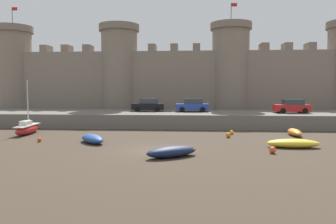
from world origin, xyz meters
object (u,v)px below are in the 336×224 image
car_quay_west (148,105)px  rowboat_midflat_left (293,143)px  car_quay_centre_west (292,106)px  rowboat_midflat_centre (172,151)px  sailboat_near_channel_right (27,129)px  car_quay_centre_east (192,105)px  rowboat_midflat_right (295,132)px  mooring_buoy_near_shore (39,140)px  mooring_buoy_off_centre (273,150)px  rowboat_near_channel_left (92,139)px  mooring_buoy_mid_mud (232,132)px  mooring_buoy_near_channel (228,135)px

car_quay_west → rowboat_midflat_left: bearing=-51.0°
car_quay_centre_west → rowboat_midflat_centre: bearing=-125.1°
sailboat_near_channel_right → rowboat_midflat_centre: size_ratio=1.42×
sailboat_near_channel_right → car_quay_centre_east: sailboat_near_channel_right is taller
rowboat_midflat_right → mooring_buoy_near_shore: size_ratio=9.41×
rowboat_midflat_right → car_quay_centre_west: 8.54m
rowboat_midflat_right → mooring_buoy_off_centre: 9.97m
rowboat_near_channel_left → car_quay_centre_east: size_ratio=0.84×
mooring_buoy_near_shore → car_quay_centre_east: (12.85, 14.88, 2.20)m
car_quay_centre_east → mooring_buoy_mid_mud: bearing=-67.2°
rowboat_midflat_left → mooring_buoy_off_centre: size_ratio=8.49×
mooring_buoy_near_channel → car_quay_centre_east: (-3.28, 11.26, 2.15)m
mooring_buoy_mid_mud → rowboat_midflat_right: bearing=-3.4°
rowboat_near_channel_left → mooring_buoy_near_shore: size_ratio=9.70×
mooring_buoy_near_shore → car_quay_west: bearing=64.7°
rowboat_midflat_right → car_quay_west: size_ratio=0.81×
rowboat_near_channel_left → sailboat_near_channel_right: 9.30m
mooring_buoy_mid_mud → mooring_buoy_near_channel: 2.22m
rowboat_near_channel_left → rowboat_midflat_right: bearing=17.3°
mooring_buoy_off_centre → car_quay_centre_east: bearing=106.6°
mooring_buoy_off_centre → mooring_buoy_mid_mud: 9.52m
rowboat_near_channel_left → rowboat_midflat_left: size_ratio=0.88×
car_quay_west → rowboat_near_channel_left: bearing=-99.5°
rowboat_near_channel_left → mooring_buoy_near_channel: size_ratio=7.53×
rowboat_midflat_left → car_quay_centre_west: size_ratio=0.95×
rowboat_near_channel_left → mooring_buoy_near_shore: rowboat_near_channel_left is taller
rowboat_midflat_right → car_quay_centre_west: bearing=75.4°
car_quay_west → mooring_buoy_mid_mud: bearing=-44.8°
sailboat_near_channel_right → car_quay_centre_east: 19.34m
sailboat_near_channel_right → mooring_buoy_near_shore: size_ratio=14.83×
rowboat_near_channel_left → mooring_buoy_near_channel: bearing=18.4°
mooring_buoy_off_centre → mooring_buoy_near_shore: bearing=168.9°
rowboat_midflat_left → mooring_buoy_near_channel: size_ratio=8.51×
rowboat_midflat_right → sailboat_near_channel_right: bearing=-178.1°
mooring_buoy_near_shore → mooring_buoy_mid_mud: 17.66m
rowboat_midflat_right → car_quay_centre_east: 13.74m
rowboat_midflat_centre → mooring_buoy_off_centre: bearing=14.2°
sailboat_near_channel_right → rowboat_midflat_right: size_ratio=1.58×
rowboat_midflat_left → rowboat_midflat_right: size_ratio=1.17×
sailboat_near_channel_right → mooring_buoy_near_shore: sailboat_near_channel_right is taller
rowboat_midflat_left → car_quay_centre_east: size_ratio=0.95×
rowboat_midflat_left → rowboat_midflat_centre: bearing=-155.2°
mooring_buoy_off_centre → car_quay_centre_east: size_ratio=0.11×
rowboat_midflat_centre → mooring_buoy_near_channel: size_ratio=8.09×
mooring_buoy_mid_mud → mooring_buoy_near_shore: bearing=-161.0°
rowboat_near_channel_left → sailboat_near_channel_right: bearing=149.4°
mooring_buoy_near_shore → rowboat_midflat_centre: bearing=-24.9°
rowboat_midflat_left → car_quay_centre_east: car_quay_centre_east is taller
mooring_buoy_off_centre → car_quay_centre_west: bearing=69.7°
rowboat_midflat_left → mooring_buoy_near_channel: rowboat_midflat_left is taller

